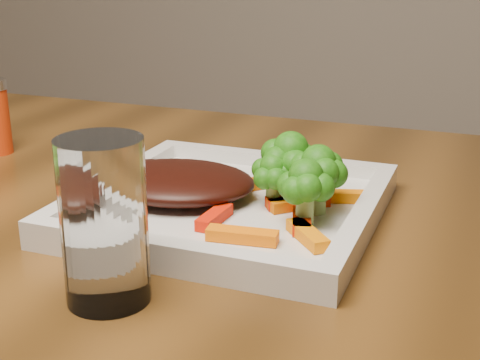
% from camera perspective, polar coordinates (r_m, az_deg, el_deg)
% --- Properties ---
extents(plate, '(0.27, 0.27, 0.01)m').
position_cam_1_polar(plate, '(0.63, -0.85, -2.55)').
color(plate, silver).
rests_on(plate, dining_table).
extents(steak, '(0.17, 0.14, 0.03)m').
position_cam_1_polar(steak, '(0.65, -5.37, -0.15)').
color(steak, black).
rests_on(steak, plate).
extents(broccoli_0, '(0.08, 0.08, 0.07)m').
position_cam_1_polar(broccoli_0, '(0.63, 4.32, 1.23)').
color(broccoli_0, '#346210').
rests_on(broccoli_0, plate).
extents(broccoli_1, '(0.08, 0.08, 0.06)m').
position_cam_1_polar(broccoli_1, '(0.60, 6.65, 0.09)').
color(broccoli_1, '#186611').
rests_on(broccoli_1, plate).
extents(broccoli_2, '(0.06, 0.06, 0.06)m').
position_cam_1_polar(broccoli_2, '(0.57, 5.60, -1.17)').
color(broccoli_2, '#256210').
rests_on(broccoli_2, plate).
extents(broccoli_3, '(0.06, 0.06, 0.06)m').
position_cam_1_polar(broccoli_3, '(0.61, 2.86, 0.45)').
color(broccoli_3, '#106010').
rests_on(broccoli_3, plate).
extents(carrot_0, '(0.06, 0.02, 0.01)m').
position_cam_1_polar(carrot_0, '(0.55, 0.19, -4.76)').
color(carrot_0, orange).
rests_on(carrot_0, plate).
extents(carrot_1, '(0.05, 0.05, 0.01)m').
position_cam_1_polar(carrot_1, '(0.55, 5.78, -4.68)').
color(carrot_1, orange).
rests_on(carrot_1, plate).
extents(carrot_2, '(0.02, 0.05, 0.01)m').
position_cam_1_polar(carrot_2, '(0.58, -2.21, -3.19)').
color(carrot_2, red).
rests_on(carrot_2, plate).
extents(carrot_3, '(0.05, 0.03, 0.01)m').
position_cam_1_polar(carrot_3, '(0.64, 9.48, -1.39)').
color(carrot_3, orange).
rests_on(carrot_3, plate).
extents(carrot_4, '(0.04, 0.05, 0.01)m').
position_cam_1_polar(carrot_4, '(0.67, 1.68, -0.24)').
color(carrot_4, '#C85203').
rests_on(carrot_4, plate).
extents(carrot_5, '(0.03, 0.06, 0.01)m').
position_cam_1_polar(carrot_5, '(0.58, 5.28, -3.30)').
color(carrot_5, red).
rests_on(carrot_5, plate).
extents(carrot_6, '(0.06, 0.05, 0.01)m').
position_cam_1_polar(carrot_6, '(0.62, 4.95, -1.83)').
color(carrot_6, red).
rests_on(carrot_6, plate).
extents(drinking_glass, '(0.07, 0.07, 0.12)m').
position_cam_1_polar(drinking_glass, '(0.47, -11.51, -3.54)').
color(drinking_glass, silver).
rests_on(drinking_glass, dining_table).
extents(carrot_7, '(0.05, 0.05, 0.01)m').
position_cam_1_polar(carrot_7, '(0.62, 4.99, -1.92)').
color(carrot_7, '#CE5E03').
rests_on(carrot_7, plate).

